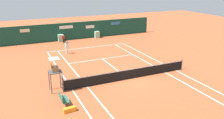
{
  "coord_description": "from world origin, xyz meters",
  "views": [
    {
      "loc": [
        -9.55,
        -17.4,
        8.51
      ],
      "look_at": [
        -0.08,
        3.56,
        0.8
      ],
      "focal_mm": 37.8,
      "sensor_mm": 36.0,
      "label": 1
    }
  ],
  "objects_px": {
    "player_on_baseline": "(67,46)",
    "umpire_chair": "(55,70)",
    "player_bench": "(63,98)",
    "ball_kid_centre_post": "(64,38)",
    "equipment_bag": "(71,109)",
    "tennis_ball_mid_court": "(79,56)"
  },
  "relations": [
    {
      "from": "equipment_bag",
      "to": "player_on_baseline",
      "type": "bearing_deg",
      "value": 76.92
    },
    {
      "from": "player_on_baseline",
      "to": "player_bench",
      "type": "bearing_deg",
      "value": 65.04
    },
    {
      "from": "tennis_ball_mid_court",
      "to": "umpire_chair",
      "type": "bearing_deg",
      "value": -118.17
    },
    {
      "from": "player_on_baseline",
      "to": "umpire_chair",
      "type": "bearing_deg",
      "value": 61.36
    },
    {
      "from": "player_on_baseline",
      "to": "tennis_ball_mid_court",
      "type": "height_order",
      "value": "player_on_baseline"
    },
    {
      "from": "ball_kid_centre_post",
      "to": "tennis_ball_mid_court",
      "type": "height_order",
      "value": "ball_kid_centre_post"
    },
    {
      "from": "umpire_chair",
      "to": "ball_kid_centre_post",
      "type": "distance_m",
      "value": 15.59
    },
    {
      "from": "umpire_chair",
      "to": "equipment_bag",
      "type": "height_order",
      "value": "umpire_chair"
    },
    {
      "from": "player_bench",
      "to": "ball_kid_centre_post",
      "type": "bearing_deg",
      "value": 166.63
    },
    {
      "from": "ball_kid_centre_post",
      "to": "tennis_ball_mid_court",
      "type": "distance_m",
      "value": 6.99
    },
    {
      "from": "tennis_ball_mid_court",
      "to": "equipment_bag",
      "type": "bearing_deg",
      "value": -109.24
    },
    {
      "from": "equipment_bag",
      "to": "tennis_ball_mid_court",
      "type": "relative_size",
      "value": 14.71
    },
    {
      "from": "player_on_baseline",
      "to": "ball_kid_centre_post",
      "type": "height_order",
      "value": "player_on_baseline"
    },
    {
      "from": "equipment_bag",
      "to": "tennis_ball_mid_court",
      "type": "bearing_deg",
      "value": 70.76
    },
    {
      "from": "equipment_bag",
      "to": "tennis_ball_mid_court",
      "type": "distance_m",
      "value": 12.36
    },
    {
      "from": "umpire_chair",
      "to": "ball_kid_centre_post",
      "type": "height_order",
      "value": "umpire_chair"
    },
    {
      "from": "ball_kid_centre_post",
      "to": "umpire_chair",
      "type": "bearing_deg",
      "value": 73.93
    },
    {
      "from": "equipment_bag",
      "to": "player_on_baseline",
      "type": "height_order",
      "value": "player_on_baseline"
    },
    {
      "from": "player_bench",
      "to": "player_on_baseline",
      "type": "xyz_separation_m",
      "value": [
        3.35,
        12.31,
        0.43
      ]
    },
    {
      "from": "player_bench",
      "to": "ball_kid_centre_post",
      "type": "xyz_separation_m",
      "value": [
        4.17,
        17.52,
        0.22
      ]
    },
    {
      "from": "player_on_baseline",
      "to": "ball_kid_centre_post",
      "type": "distance_m",
      "value": 5.27
    },
    {
      "from": "player_bench",
      "to": "ball_kid_centre_post",
      "type": "relative_size",
      "value": 1.0
    }
  ]
}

